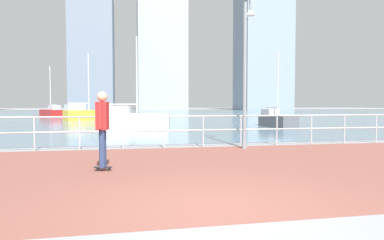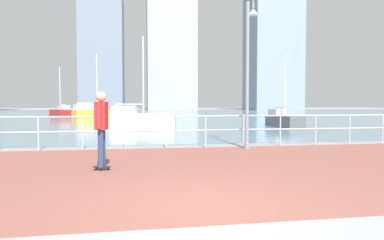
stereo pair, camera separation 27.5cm
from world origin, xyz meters
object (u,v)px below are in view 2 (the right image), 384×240
Objects in this scene: skateboarder at (101,123)px; sailboat_navy at (141,119)px; sailboat_blue at (96,114)px; sailboat_ivory at (61,112)px; lamppost at (249,59)px; sailboat_red at (283,120)px.

sailboat_navy is at bearing 85.88° from skateboarder.
sailboat_ivory is at bearing 121.31° from sailboat_blue.
sailboat_red is (5.89, 10.14, -2.60)m from lamppost.
sailboat_red reaches higher than skateboarder.
sailboat_red is at bearing -48.01° from sailboat_ivory.
sailboat_navy is 1.19× the size of sailboat_red.
skateboarder is 0.30× the size of sailboat_navy.
sailboat_blue reaches higher than sailboat_red.
sailboat_blue is at bearing 137.50° from sailboat_red.
skateboarder is 0.30× the size of sailboat_ivory.
sailboat_red is at bearing 51.88° from skateboarder.
sailboat_ivory is 27.99m from sailboat_red.
sailboat_navy is (1.06, 14.78, -0.52)m from skateboarder.
sailboat_red is (13.71, -12.56, -0.13)m from sailboat_blue.
skateboarder is at bearing -128.12° from sailboat_red.
lamppost is at bearing -120.13° from sailboat_red.
sailboat_red is (18.72, -20.80, -0.09)m from sailboat_ivory.
sailboat_ivory reaches higher than lamppost.
sailboat_navy is (-3.56, 11.53, -2.51)m from lamppost.
sailboat_blue is 1.27× the size of sailboat_red.
sailboat_ivory reaches higher than skateboarder.
sailboat_navy reaches higher than skateboarder.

